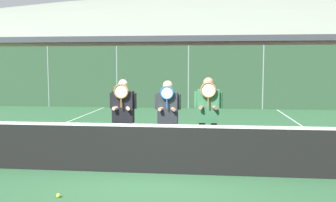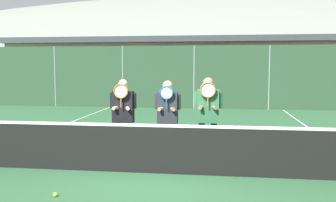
# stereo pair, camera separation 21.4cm
# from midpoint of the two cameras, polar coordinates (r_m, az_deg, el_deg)

# --- Properties ---
(ground_plane) EXTENTS (120.00, 120.00, 0.00)m
(ground_plane) POSITION_cam_midpoint_polar(r_m,az_deg,el_deg) (7.38, -2.63, -10.97)
(ground_plane) COLOR #2D5B38
(hill_distant) EXTENTS (113.33, 62.96, 22.04)m
(hill_distant) POSITION_cam_midpoint_polar(r_m,az_deg,el_deg) (56.07, 5.17, 3.26)
(hill_distant) COLOR gray
(hill_distant) RESTS_ON ground_plane
(clubhouse_building) EXTENTS (23.39, 5.50, 3.88)m
(clubhouse_building) POSITION_cam_midpoint_polar(r_m,az_deg,el_deg) (25.38, 1.16, 5.14)
(clubhouse_building) COLOR tan
(clubhouse_building) RESTS_ON ground_plane
(fence_back) EXTENTS (21.35, 0.06, 3.05)m
(fence_back) POSITION_cam_midpoint_polar(r_m,az_deg,el_deg) (18.19, 2.81, 3.66)
(fence_back) COLOR gray
(fence_back) RESTS_ON ground_plane
(tennis_net) EXTENTS (11.30, 0.09, 1.06)m
(tennis_net) POSITION_cam_midpoint_polar(r_m,az_deg,el_deg) (7.25, -2.65, -7.19)
(tennis_net) COLOR gray
(tennis_net) RESTS_ON ground_plane
(court_line_left_sideline) EXTENTS (0.05, 16.00, 0.01)m
(court_line_left_sideline) POSITION_cam_midpoint_polar(r_m,az_deg,el_deg) (11.50, -21.41, -5.36)
(court_line_left_sideline) COLOR white
(court_line_left_sideline) RESTS_ON ground_plane
(court_line_right_sideline) EXTENTS (0.05, 16.00, 0.01)m
(court_line_right_sideline) POSITION_cam_midpoint_polar(r_m,az_deg,el_deg) (10.66, 23.19, -6.25)
(court_line_right_sideline) COLOR white
(court_line_right_sideline) RESTS_ON ground_plane
(player_leftmost) EXTENTS (0.58, 0.34, 1.79)m
(player_leftmost) POSITION_cam_midpoint_polar(r_m,az_deg,el_deg) (8.09, -7.60, -1.94)
(player_leftmost) COLOR #232838
(player_leftmost) RESTS_ON ground_plane
(player_center_left) EXTENTS (0.56, 0.34, 1.76)m
(player_center_left) POSITION_cam_midpoint_polar(r_m,az_deg,el_deg) (8.01, -0.80, -2.03)
(player_center_left) COLOR #56565B
(player_center_left) RESTS_ON ground_plane
(player_center_right) EXTENTS (0.59, 0.34, 1.83)m
(player_center_right) POSITION_cam_midpoint_polar(r_m,az_deg,el_deg) (7.92, 5.37, -1.68)
(player_center_right) COLOR black
(player_center_right) RESTS_ON ground_plane
(car_far_left) EXTENTS (4.42, 2.04, 1.69)m
(car_far_left) POSITION_cam_midpoint_polar(r_m,az_deg,el_deg) (22.81, -15.34, 2.18)
(car_far_left) COLOR #285638
(car_far_left) RESTS_ON ground_plane
(car_left_of_center) EXTENTS (4.59, 1.92, 1.77)m
(car_left_of_center) POSITION_cam_midpoint_polar(r_m,az_deg,el_deg) (21.28, -2.60, 2.24)
(car_left_of_center) COLOR #B2B7BC
(car_left_of_center) RESTS_ON ground_plane
(car_center) EXTENTS (4.28, 2.05, 1.76)m
(car_center) POSITION_cam_midpoint_polar(r_m,az_deg,el_deg) (21.13, 11.07, 2.12)
(car_center) COLOR black
(car_center) RESTS_ON ground_plane
(tennis_ball_on_court) EXTENTS (0.07, 0.07, 0.07)m
(tennis_ball_on_court) POSITION_cam_midpoint_polar(r_m,az_deg,el_deg) (6.36, -17.34, -13.60)
(tennis_ball_on_court) COLOR #CCDB33
(tennis_ball_on_court) RESTS_ON ground_plane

